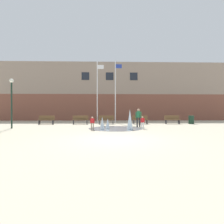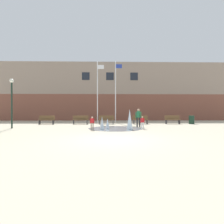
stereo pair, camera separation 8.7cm
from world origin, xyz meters
The scene contains 15 objects.
ground_plane centered at (0.00, 0.00, 0.00)m, with size 100.00×100.00×0.00m, color #BCB299.
library_building centered at (0.00, 19.75, 4.26)m, with size 36.00×6.05×8.52m.
splash_fountain centered at (0.52, 4.78, 0.50)m, with size 4.29×4.29×1.53m.
park_bench_far_left centered at (-6.68, 9.75, 0.48)m, with size 1.60×0.44×0.91m.
park_bench_left_of_flagpoles centered at (-3.16, 9.80, 0.48)m, with size 1.60×0.44×0.91m.
park_bench_under_left_flagpole centered at (-0.45, 9.79, 0.48)m, with size 1.60×0.44×0.91m.
park_bench_near_trashcan centered at (3.14, 9.83, 0.48)m, with size 1.60×0.44×0.91m.
park_bench_far_right centered at (6.60, 9.91, 0.48)m, with size 1.60×0.44×0.91m.
child_with_pink_shirt centered at (2.40, 4.93, 0.58)m, with size 0.31×0.24×0.99m.
adult_near_bench centered at (2.36, 6.47, 0.93)m, with size 0.50×0.39×1.59m.
child_running centered at (-1.44, 4.27, 0.58)m, with size 0.31×0.14×0.99m.
flagpole_left centered at (-1.47, 11.62, 3.79)m, with size 0.80×0.10×7.10m.
flagpole_right centered at (0.62, 11.62, 3.84)m, with size 0.80×0.10×7.19m.
lamp_post_left_lane centered at (-8.00, 5.60, 2.60)m, with size 0.32×0.32×3.98m.
trash_can centered at (8.68, 9.95, 0.45)m, with size 0.56×0.56×0.90m, color #193323.
Camera 2 is at (-0.26, -8.56, 1.42)m, focal length 28.00 mm.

